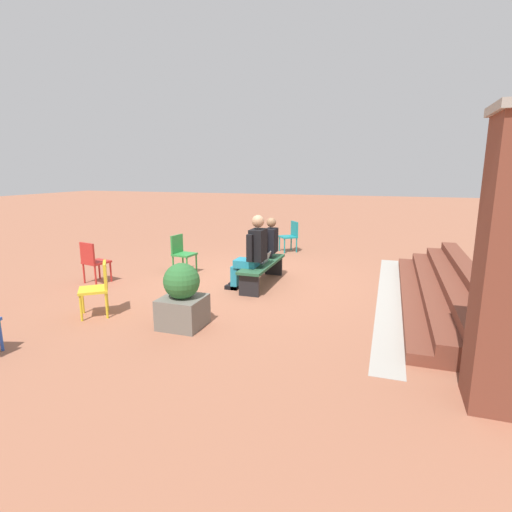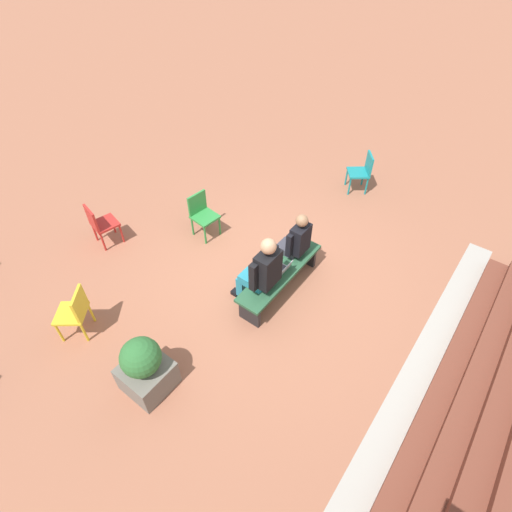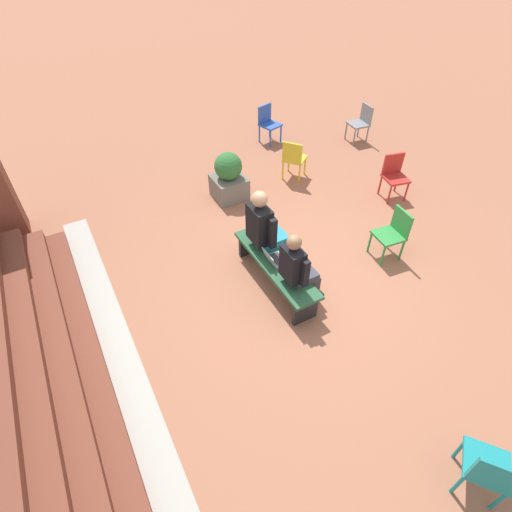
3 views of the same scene
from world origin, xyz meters
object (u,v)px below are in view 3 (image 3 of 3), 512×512
object	(u,v)px
laptop	(274,259)
person_adult	(266,229)
plastic_chair_far_right	(393,231)
planter	(229,178)
plastic_chair_near_bench_left	(294,158)
plastic_chair_by_pillar	(394,174)
plastic_chair_foreground	(361,121)
bench	(275,267)
person_student	(298,268)
plastic_chair_mid_courtyard	(268,121)
plastic_chair_near_bench_right	(489,471)

from	to	relation	value
laptop	person_adult	bearing A→B (deg)	-12.01
plastic_chair_far_right	planter	size ratio (longest dim) A/B	0.89
plastic_chair_near_bench_left	plastic_chair_by_pillar	bearing A→B (deg)	-137.45
plastic_chair_foreground	plastic_chair_far_right	world-z (taller)	same
bench	plastic_chair_foreground	distance (m)	5.27
plastic_chair_near_bench_left	plastic_chair_far_right	world-z (taller)	same
laptop	plastic_chair_far_right	size ratio (longest dim) A/B	0.38
plastic_chair_by_pillar	person_student	bearing A→B (deg)	114.72
person_adult	plastic_chair_by_pillar	size ratio (longest dim) A/B	1.70
plastic_chair_near_bench_left	plastic_chair_by_pillar	distance (m)	1.97
person_adult	bench	bearing A→B (deg)	170.09
person_student	bench	bearing A→B (deg)	7.78
person_student	plastic_chair_mid_courtyard	distance (m)	5.16
person_adult	plastic_chair_near_bench_right	size ratio (longest dim) A/B	1.70
person_adult	plastic_chair_foreground	distance (m)	4.98
person_student	plastic_chair_by_pillar	bearing A→B (deg)	-65.28
person_student	plastic_chair_far_right	distance (m)	1.92
laptop	bench	bearing A→B (deg)	-145.57
person_student	plastic_chair_foreground	size ratio (longest dim) A/B	1.53
plastic_chair_foreground	plastic_chair_far_right	bearing A→B (deg)	146.88
plastic_chair_near_bench_left	plastic_chair_mid_courtyard	size ratio (longest dim) A/B	1.00
laptop	plastic_chair_foreground	xyz separation A→B (m)	(3.12, -4.24, -0.02)
plastic_chair_mid_courtyard	plastic_chair_near_bench_right	xyz separation A→B (m)	(-7.57, 2.05, 0.00)
person_adult	plastic_chair_by_pillar	world-z (taller)	person_adult
plastic_chair_far_right	plastic_chair_foreground	bearing A→B (deg)	-33.12
planter	plastic_chair_near_bench_left	bearing A→B (deg)	-90.11
person_student	plastic_chair_near_bench_left	world-z (taller)	person_student
plastic_chair_near_bench_left	planter	world-z (taller)	planter
plastic_chair_foreground	plastic_chair_by_pillar	world-z (taller)	same
person_adult	plastic_chair_mid_courtyard	bearing A→B (deg)	-30.64
plastic_chair_mid_courtyard	bench	bearing A→B (deg)	151.14
plastic_chair_far_right	plastic_chair_by_pillar	bearing A→B (deg)	-43.71
plastic_chair_by_pillar	bench	bearing A→B (deg)	107.03
person_adult	plastic_chair_mid_courtyard	world-z (taller)	person_adult
person_student	plastic_chair_by_pillar	distance (m)	3.48
plastic_chair_near_bench_left	plastic_chair_foreground	distance (m)	2.45
person_adult	plastic_chair_near_bench_left	bearing A→B (deg)	-41.87
plastic_chair_near_bench_left	bench	bearing A→B (deg)	142.27
bench	plastic_chair_mid_courtyard	size ratio (longest dim) A/B	2.14
plastic_chair_near_bench_right	plastic_chair_far_right	xyz separation A→B (m)	(3.07, -1.71, 0.00)
planter	plastic_chair_far_right	bearing A→B (deg)	-150.99
person_adult	laptop	bearing A→B (deg)	167.99
plastic_chair_by_pillar	plastic_chair_mid_courtyard	bearing A→B (deg)	16.09
laptop	plastic_chair_near_bench_left	size ratio (longest dim) A/B	0.38
person_adult	plastic_chair_near_bench_right	bearing A→B (deg)	-177.27
person_student	laptop	xyz separation A→B (m)	(0.48, 0.08, -0.19)
person_student	plastic_chair_near_bench_right	distance (m)	2.94
person_adult	plastic_chair_mid_courtyard	distance (m)	4.38
person_adult	planter	size ratio (longest dim) A/B	1.52
person_adult	plastic_chair_mid_courtyard	size ratio (longest dim) A/B	1.70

